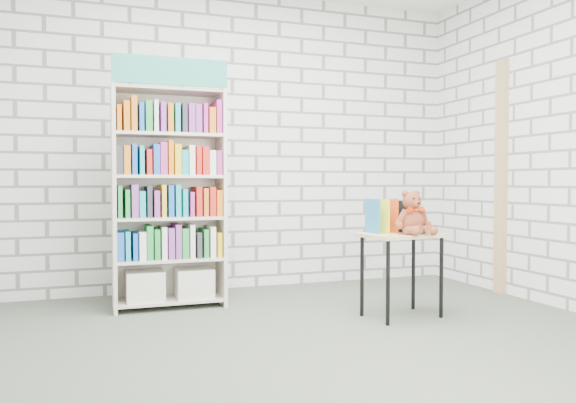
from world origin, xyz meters
name	(u,v)px	position (x,y,z in m)	size (l,w,h in m)	color
ground	(311,345)	(0.00, 0.00, 0.00)	(4.50, 4.50, 0.00)	#464D41
room_shell	(311,54)	(0.00, 0.00, 1.78)	(4.52, 4.02, 2.81)	silver
bookshelf	(169,196)	(-0.68, 1.36, 0.90)	(0.87, 0.34, 1.96)	beige
display_table	(402,245)	(0.91, 0.45, 0.54)	(0.63, 0.48, 0.63)	tan
table_books	(394,216)	(0.89, 0.55, 0.75)	(0.43, 0.24, 0.24)	teal
teddy_bear	(413,216)	(0.95, 0.37, 0.76)	(0.30, 0.28, 0.32)	brown
door_trim	(501,177)	(2.23, 0.95, 1.05)	(0.05, 0.12, 2.10)	tan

